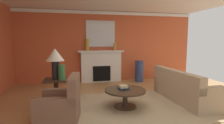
% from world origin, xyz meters
% --- Properties ---
extents(ground_plane, '(8.94, 8.94, 0.00)m').
position_xyz_m(ground_plane, '(0.00, 0.00, 0.00)').
color(ground_plane, tan).
extents(wall_fireplace, '(7.48, 0.12, 2.82)m').
position_xyz_m(wall_fireplace, '(0.00, 3.05, 1.41)').
color(wall_fireplace, '#C65633').
rests_on(wall_fireplace, ground_plane).
extents(crown_moulding, '(7.48, 0.08, 0.12)m').
position_xyz_m(crown_moulding, '(0.00, 2.97, 2.74)').
color(crown_moulding, white).
extents(area_rug, '(3.78, 2.45, 0.01)m').
position_xyz_m(area_rug, '(-0.06, -0.08, 0.01)').
color(area_rug, tan).
rests_on(area_rug, ground_plane).
extents(fireplace, '(1.80, 0.35, 1.26)m').
position_xyz_m(fireplace, '(-0.21, 2.84, 0.59)').
color(fireplace, white).
rests_on(fireplace, ground_plane).
extents(mantel_mirror, '(1.16, 0.04, 1.03)m').
position_xyz_m(mantel_mirror, '(-0.21, 2.96, 1.92)').
color(mantel_mirror, silver).
extents(sofa, '(0.92, 2.11, 0.85)m').
position_xyz_m(sofa, '(1.69, 0.07, 0.30)').
color(sofa, tan).
rests_on(sofa, ground_plane).
extents(armchair_near_window, '(0.89, 0.89, 0.95)m').
position_xyz_m(armchair_near_window, '(-1.55, -0.57, 0.31)').
color(armchair_near_window, brown).
rests_on(armchair_near_window, ground_plane).
extents(coffee_table, '(1.00, 1.00, 0.45)m').
position_xyz_m(coffee_table, '(-0.06, -0.08, 0.34)').
color(coffee_table, '#3D2D1E').
rests_on(coffee_table, ground_plane).
extents(side_table, '(0.56, 0.56, 0.70)m').
position_xyz_m(side_table, '(-1.71, 0.33, 0.40)').
color(side_table, '#3D2D1E').
rests_on(side_table, ground_plane).
extents(table_lamp, '(0.44, 0.44, 0.75)m').
position_xyz_m(table_lamp, '(-1.71, 0.33, 1.22)').
color(table_lamp, black).
rests_on(table_lamp, side_table).
extents(vase_tall_corner, '(0.33, 0.33, 0.85)m').
position_xyz_m(vase_tall_corner, '(1.29, 2.54, 0.42)').
color(vase_tall_corner, navy).
rests_on(vase_tall_corner, ground_plane).
extents(vase_mantel_right, '(0.11, 0.11, 0.30)m').
position_xyz_m(vase_mantel_right, '(0.34, 2.79, 1.41)').
color(vase_mantel_right, '#B7892D').
rests_on(vase_mantel_right, fireplace).
extents(vase_mantel_left, '(0.14, 0.14, 0.46)m').
position_xyz_m(vase_mantel_left, '(-0.76, 2.79, 1.49)').
color(vase_mantel_left, '#B7892D').
rests_on(vase_mantel_left, fireplace).
extents(vase_on_side_table, '(0.16, 0.16, 0.36)m').
position_xyz_m(vase_on_side_table, '(-1.56, 0.21, 0.88)').
color(vase_on_side_table, '#33703D').
rests_on(vase_on_side_table, side_table).
extents(book_red_cover, '(0.29, 0.23, 0.05)m').
position_xyz_m(book_red_cover, '(-0.09, -0.04, 0.47)').
color(book_red_cover, navy).
rests_on(book_red_cover, coffee_table).
extents(book_art_folio, '(0.21, 0.19, 0.06)m').
position_xyz_m(book_art_folio, '(-0.11, -0.10, 0.53)').
color(book_art_folio, tan).
rests_on(book_art_folio, coffee_table).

